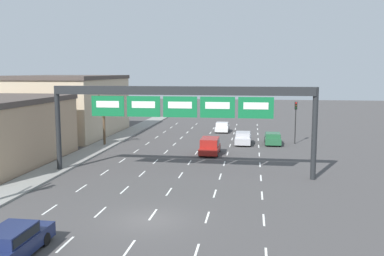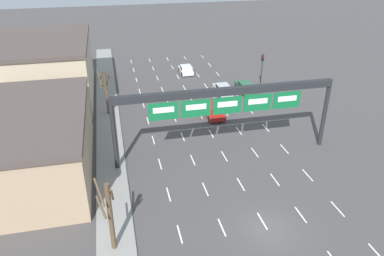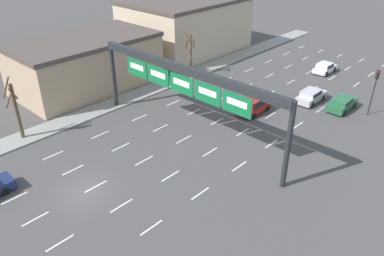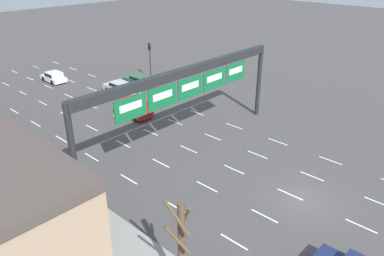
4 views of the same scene
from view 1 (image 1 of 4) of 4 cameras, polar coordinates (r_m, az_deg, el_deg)
ground_plane at (r=25.47m, az=-5.76°, el=-12.15°), size 220.00×220.00×0.00m
lane_dashes at (r=38.19m, az=-0.89°, el=-5.41°), size 13.32×67.00×0.01m
sign_gantry at (r=34.92m, az=-1.53°, el=3.59°), size 21.83×0.70×7.37m
building_far at (r=60.74m, az=-16.75°, el=2.94°), size 13.40×17.97×8.05m
suv_red at (r=44.51m, az=2.40°, el=-2.31°), size 1.96×4.25×1.72m
car_white at (r=61.11m, az=4.05°, el=0.15°), size 1.87×3.92×1.37m
car_silver at (r=50.98m, az=6.81°, el=-1.29°), size 1.86×4.39×1.48m
car_navy at (r=21.97m, az=-22.77°, el=-13.77°), size 1.81×4.76×1.50m
car_green at (r=51.48m, az=10.70°, el=-1.33°), size 1.86×4.25×1.39m
traffic_light_near_gantry at (r=52.04m, az=13.66°, el=1.82°), size 0.30×0.35×5.03m
tree_bare_closest at (r=50.37m, az=-11.73°, el=1.37°), size 1.92×1.70×5.84m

